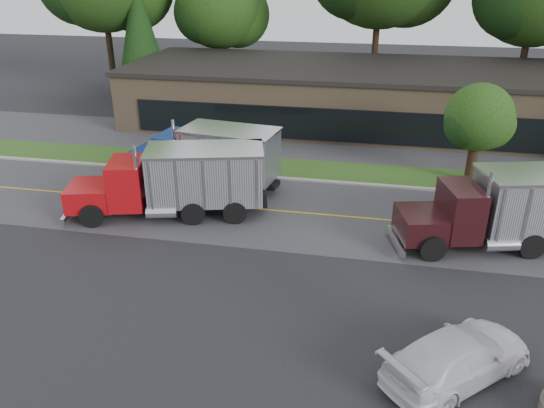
{
  "coord_description": "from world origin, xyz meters",
  "views": [
    {
      "loc": [
        4.53,
        -14.46,
        11.32
      ],
      "look_at": [
        0.45,
        5.91,
        1.8
      ],
      "focal_mm": 35.0,
      "sensor_mm": 36.0,
      "label": 1
    }
  ],
  "objects_px": {
    "dump_truck_blue": "(210,155)",
    "rally_car": "(458,356)",
    "dump_truck_maroon": "(510,208)",
    "dump_truck_red": "(179,180)"
  },
  "relations": [
    {
      "from": "dump_truck_red",
      "to": "dump_truck_maroon",
      "type": "relative_size",
      "value": 1.11
    },
    {
      "from": "dump_truck_maroon",
      "to": "dump_truck_blue",
      "type": "bearing_deg",
      "value": -29.45
    },
    {
      "from": "rally_car",
      "to": "dump_truck_maroon",
      "type": "bearing_deg",
      "value": -61.3
    },
    {
      "from": "dump_truck_red",
      "to": "dump_truck_blue",
      "type": "bearing_deg",
      "value": -110.83
    },
    {
      "from": "dump_truck_red",
      "to": "dump_truck_blue",
      "type": "distance_m",
      "value": 3.76
    },
    {
      "from": "dump_truck_maroon",
      "to": "rally_car",
      "type": "bearing_deg",
      "value": 57.3
    },
    {
      "from": "dump_truck_blue",
      "to": "dump_truck_red",
      "type": "bearing_deg",
      "value": 92.05
    },
    {
      "from": "dump_truck_blue",
      "to": "rally_car",
      "type": "xyz_separation_m",
      "value": [
        11.55,
        -12.75,
        -1.07
      ]
    },
    {
      "from": "dump_truck_red",
      "to": "dump_truck_maroon",
      "type": "bearing_deg",
      "value": 164.7
    },
    {
      "from": "dump_truck_maroon",
      "to": "dump_truck_red",
      "type": "bearing_deg",
      "value": -15.01
    }
  ]
}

